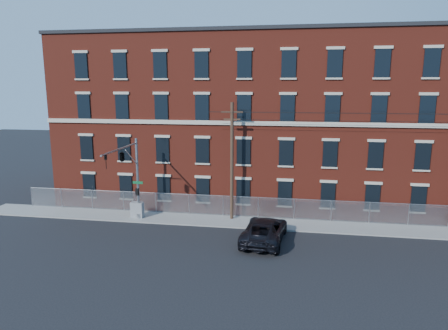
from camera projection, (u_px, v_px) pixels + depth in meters
ground at (194, 243)px, 29.48m from camera, size 140.00×140.00×0.00m
sidewalk at (352, 228)px, 32.44m from camera, size 65.00×3.00×0.12m
mill_building at (343, 120)px, 39.52m from camera, size 55.30×14.32×16.30m
chain_link_fence at (350, 211)px, 33.51m from camera, size 59.06×0.06×1.85m
traffic_signal_mast at (126, 164)px, 31.49m from camera, size 0.90×6.75×7.00m
utility_pole_near at (232, 159)px, 33.56m from camera, size 1.80×0.28×10.00m
pickup_truck at (264, 230)px, 29.65m from camera, size 3.51×6.49×1.73m
utility_cabinet at (137, 210)px, 34.76m from camera, size 1.12×0.62×1.36m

